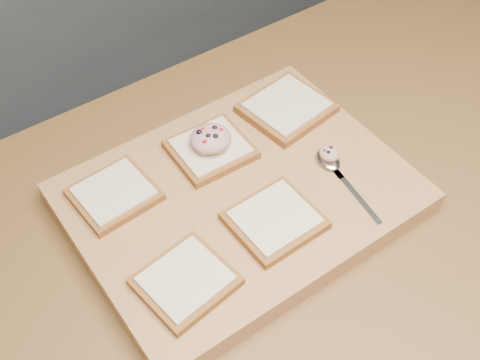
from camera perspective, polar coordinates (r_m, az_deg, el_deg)
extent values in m
cube|color=slate|center=(1.37, 6.57, -13.23)|extent=(1.90, 0.75, 0.84)
cube|color=brown|center=(1.00, 8.81, -1.18)|extent=(2.00, 0.80, 0.06)
cube|color=slate|center=(2.25, -18.09, 15.14)|extent=(3.60, 0.60, 0.90)
cube|color=tan|center=(0.92, 0.00, -1.68)|extent=(0.49, 0.37, 0.04)
cube|color=brown|center=(0.91, -11.83, -1.36)|extent=(0.12, 0.11, 0.01)
cube|color=beige|center=(0.90, -11.91, -1.03)|extent=(0.10, 0.10, 0.00)
cube|color=brown|center=(0.95, -2.79, 2.90)|extent=(0.12, 0.11, 0.01)
cube|color=beige|center=(0.94, -2.81, 3.25)|extent=(0.11, 0.10, 0.00)
cube|color=brown|center=(1.02, 4.46, 6.76)|extent=(0.15, 0.14, 0.01)
cube|color=beige|center=(1.01, 4.49, 7.15)|extent=(0.13, 0.12, 0.00)
cube|color=brown|center=(0.80, -5.17, -9.57)|extent=(0.13, 0.12, 0.01)
cube|color=beige|center=(0.80, -5.21, -9.27)|extent=(0.11, 0.10, 0.00)
cube|color=brown|center=(0.86, 3.31, -3.87)|extent=(0.12, 0.11, 0.01)
cube|color=beige|center=(0.85, 3.34, -3.52)|extent=(0.11, 0.10, 0.00)
ellipsoid|color=tan|center=(0.93, -2.80, 3.95)|extent=(0.07, 0.06, 0.03)
sphere|color=black|center=(0.93, -2.42, 4.89)|extent=(0.01, 0.01, 0.01)
sphere|color=black|center=(0.92, -3.88, 4.51)|extent=(0.01, 0.01, 0.01)
sphere|color=black|center=(0.92, -2.34, 4.13)|extent=(0.01, 0.01, 0.01)
sphere|color=black|center=(0.92, -3.02, 4.14)|extent=(0.01, 0.01, 0.01)
sphere|color=#A5140C|center=(0.93, -1.82, 4.74)|extent=(0.01, 0.01, 0.01)
sphere|color=#A5140C|center=(0.93, -3.50, 4.77)|extent=(0.01, 0.01, 0.01)
sphere|color=#A5140C|center=(0.91, -3.35, 3.64)|extent=(0.01, 0.01, 0.01)
ellipsoid|color=silver|center=(0.94, 8.36, 1.93)|extent=(0.04, 0.05, 0.01)
cube|color=silver|center=(0.93, 9.14, 0.78)|extent=(0.01, 0.03, 0.00)
cube|color=silver|center=(0.91, 10.94, -1.41)|extent=(0.03, 0.12, 0.00)
ellipsoid|color=tan|center=(0.93, 8.45, 2.50)|extent=(0.03, 0.03, 0.02)
sphere|color=black|center=(0.93, 8.61, 3.00)|extent=(0.01, 0.01, 0.01)
sphere|color=black|center=(0.93, 8.39, 2.59)|extent=(0.01, 0.01, 0.01)
sphere|color=#A5140C|center=(0.93, 8.06, 2.76)|extent=(0.01, 0.01, 0.01)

